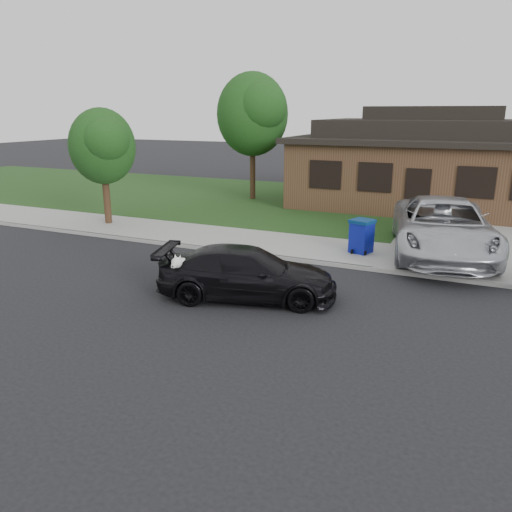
% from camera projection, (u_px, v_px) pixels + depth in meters
% --- Properties ---
extents(ground, '(120.00, 120.00, 0.00)m').
position_uv_depth(ground, '(204.00, 291.00, 13.17)').
color(ground, black).
rests_on(ground, ground).
extents(sidewalk, '(60.00, 3.00, 0.12)m').
position_uv_depth(sidewalk, '(275.00, 244.00, 17.54)').
color(sidewalk, gray).
rests_on(sidewalk, ground).
extents(curb, '(60.00, 0.12, 0.12)m').
position_uv_depth(curb, '(258.00, 255.00, 16.22)').
color(curb, gray).
rests_on(curb, ground).
extents(lawn, '(60.00, 13.00, 0.13)m').
position_uv_depth(lawn, '(336.00, 206.00, 24.55)').
color(lawn, '#193814').
rests_on(lawn, ground).
extents(driveway, '(4.50, 13.00, 0.14)m').
position_uv_depth(driveway, '(464.00, 230.00, 19.56)').
color(driveway, gray).
rests_on(driveway, ground).
extents(sedan, '(4.80, 2.94, 1.30)m').
position_uv_depth(sedan, '(247.00, 273.00, 12.49)').
color(sedan, black).
rests_on(sedan, ground).
extents(minivan, '(3.99, 6.76, 1.76)m').
position_uv_depth(minivan, '(443.00, 227.00, 15.77)').
color(minivan, silver).
rests_on(minivan, driveway).
extents(recycling_bin, '(0.83, 0.83, 1.09)m').
position_uv_depth(recycling_bin, '(361.00, 236.00, 16.16)').
color(recycling_bin, '#0C178E').
rests_on(recycling_bin, sidewalk).
extents(house, '(12.60, 8.60, 4.65)m').
position_uv_depth(house, '(429.00, 163.00, 24.15)').
color(house, '#422B1C').
rests_on(house, ground).
extents(tree_0, '(3.78, 3.60, 6.34)m').
position_uv_depth(tree_0, '(254.00, 113.00, 24.90)').
color(tree_0, '#332114').
rests_on(tree_0, ground).
extents(tree_2, '(2.73, 2.60, 4.59)m').
position_uv_depth(tree_2, '(103.00, 145.00, 19.63)').
color(tree_2, '#332114').
rests_on(tree_2, ground).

